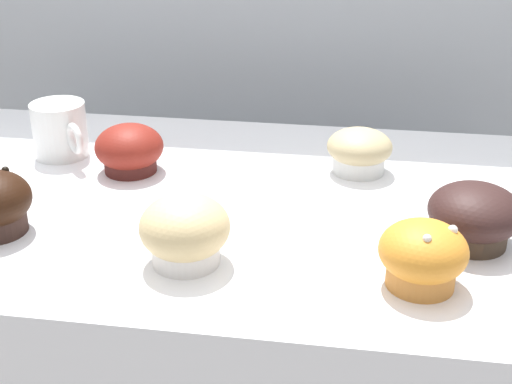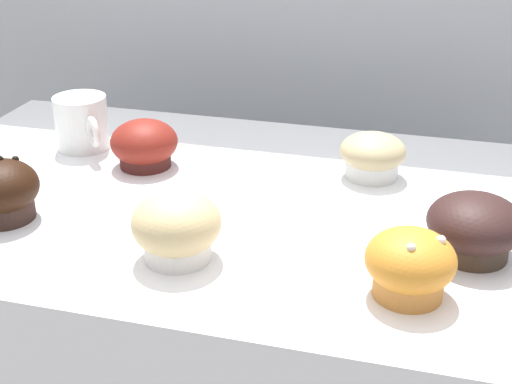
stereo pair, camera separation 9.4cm
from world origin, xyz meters
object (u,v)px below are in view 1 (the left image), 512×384
(muffin_back_right, at_px, (359,151))
(muffin_front_left, at_px, (423,256))
(muffin_front_center, at_px, (475,216))
(muffin_back_left, at_px, (185,232))
(muffin_front_right, at_px, (129,150))
(coffee_cup, at_px, (60,129))

(muffin_back_right, xyz_separation_m, muffin_front_left, (0.08, -0.31, 0.00))
(muffin_front_center, height_order, muffin_back_left, muffin_back_left)
(muffin_front_center, relative_size, muffin_back_right, 1.17)
(muffin_front_left, height_order, muffin_front_right, muffin_front_left)
(muffin_back_right, bearing_deg, muffin_front_left, -76.06)
(muffin_back_left, relative_size, coffee_cup, 0.99)
(coffee_cup, bearing_deg, muffin_back_right, 1.02)
(muffin_back_right, height_order, muffin_front_left, muffin_front_left)
(muffin_back_left, bearing_deg, muffin_back_right, 56.93)
(muffin_front_center, relative_size, muffin_front_right, 1.11)
(coffee_cup, bearing_deg, muffin_back_left, -46.63)
(muffin_back_left, xyz_separation_m, muffin_front_right, (-0.15, 0.25, -0.01))
(muffin_back_left, xyz_separation_m, coffee_cup, (-0.28, 0.30, 0.00))
(muffin_front_center, relative_size, coffee_cup, 1.06)
(muffin_back_left, distance_m, muffin_front_right, 0.30)
(muffin_back_right, bearing_deg, coffee_cup, -178.98)
(muffin_front_center, distance_m, muffin_front_right, 0.52)
(muffin_front_center, distance_m, muffin_front_left, 0.13)
(muffin_back_left, distance_m, muffin_front_left, 0.28)
(muffin_front_right, bearing_deg, coffee_cup, 161.39)
(muffin_front_left, xyz_separation_m, coffee_cup, (-0.56, 0.31, 0.01))
(muffin_front_left, bearing_deg, muffin_back_right, 103.94)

